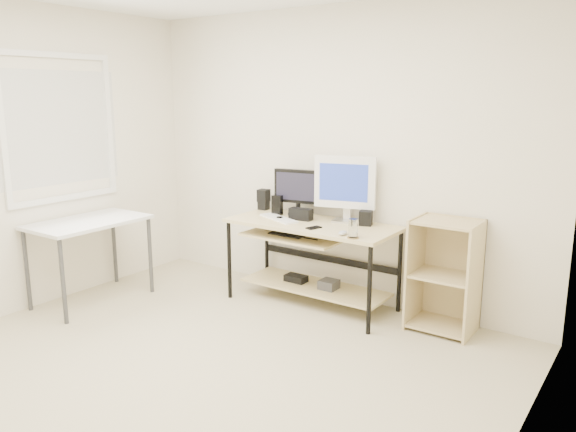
{
  "coord_description": "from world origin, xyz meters",
  "views": [
    {
      "loc": [
        2.54,
        -2.37,
        1.85
      ],
      "look_at": [
        -0.01,
        1.3,
        0.87
      ],
      "focal_mm": 35.0,
      "sensor_mm": 36.0,
      "label": 1
    }
  ],
  "objects_px": {
    "black_monitor": "(298,189)",
    "side_table": "(89,229)",
    "desk": "(310,246)",
    "audio_controller": "(277,205)",
    "shelf_unit": "(446,274)",
    "white_imac": "(345,184)"
  },
  "relations": [
    {
      "from": "black_monitor",
      "to": "side_table",
      "type": "bearing_deg",
      "value": -149.16
    },
    {
      "from": "desk",
      "to": "audio_controller",
      "type": "distance_m",
      "value": 0.52
    },
    {
      "from": "desk",
      "to": "shelf_unit",
      "type": "distance_m",
      "value": 1.19
    },
    {
      "from": "side_table",
      "to": "audio_controller",
      "type": "bearing_deg",
      "value": 42.54
    },
    {
      "from": "black_monitor",
      "to": "desk",
      "type": "bearing_deg",
      "value": -47.67
    },
    {
      "from": "desk",
      "to": "side_table",
      "type": "distance_m",
      "value": 1.97
    },
    {
      "from": "white_imac",
      "to": "audio_controller",
      "type": "bearing_deg",
      "value": 175.2
    },
    {
      "from": "black_monitor",
      "to": "audio_controller",
      "type": "height_order",
      "value": "black_monitor"
    },
    {
      "from": "shelf_unit",
      "to": "black_monitor",
      "type": "relative_size",
      "value": 1.95
    },
    {
      "from": "side_table",
      "to": "shelf_unit",
      "type": "bearing_deg",
      "value": 23.33
    },
    {
      "from": "white_imac",
      "to": "side_table",
      "type": "bearing_deg",
      "value": -160.91
    },
    {
      "from": "audio_controller",
      "to": "shelf_unit",
      "type": "bearing_deg",
      "value": -4.02
    },
    {
      "from": "audio_controller",
      "to": "desk",
      "type": "bearing_deg",
      "value": -18.18
    },
    {
      "from": "audio_controller",
      "to": "white_imac",
      "type": "bearing_deg",
      "value": 2.79
    },
    {
      "from": "shelf_unit",
      "to": "side_table",
      "type": "bearing_deg",
      "value": -156.67
    },
    {
      "from": "shelf_unit",
      "to": "black_monitor",
      "type": "height_order",
      "value": "black_monitor"
    },
    {
      "from": "shelf_unit",
      "to": "audio_controller",
      "type": "distance_m",
      "value": 1.63
    },
    {
      "from": "black_monitor",
      "to": "audio_controller",
      "type": "distance_m",
      "value": 0.24
    },
    {
      "from": "side_table",
      "to": "white_imac",
      "type": "xyz_separation_m",
      "value": [
        1.89,
        1.25,
        0.41
      ]
    },
    {
      "from": "side_table",
      "to": "desk",
      "type": "bearing_deg",
      "value": 32.65
    },
    {
      "from": "side_table",
      "to": "audio_controller",
      "type": "distance_m",
      "value": 1.7
    },
    {
      "from": "black_monitor",
      "to": "white_imac",
      "type": "height_order",
      "value": "white_imac"
    }
  ]
}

